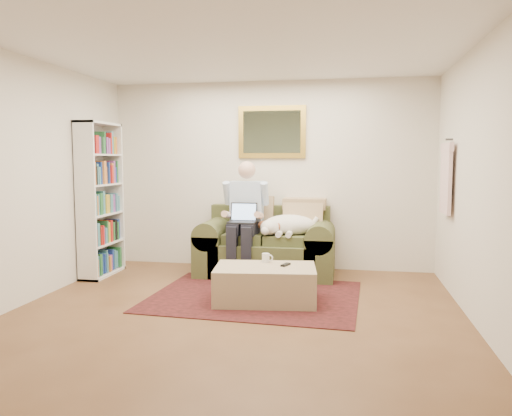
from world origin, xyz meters
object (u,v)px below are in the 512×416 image
(sofa, at_px, (266,251))
(laptop, at_px, (243,217))
(ottoman, at_px, (265,284))
(sleeping_dog, at_px, (290,225))
(coffee_mug, at_px, (266,258))
(bookshelf, at_px, (100,200))
(seated_man, at_px, (244,219))

(sofa, xyz_separation_m, laptop, (-0.27, -0.23, 0.48))
(sofa, distance_m, ottoman, 1.30)
(sleeping_dog, bearing_deg, coffee_mug, -99.04)
(sleeping_dog, xyz_separation_m, coffee_mug, (-0.15, -0.97, -0.24))
(sleeping_dog, height_order, coffee_mug, sleeping_dog)
(coffee_mug, relative_size, bookshelf, 0.05)
(laptop, xyz_separation_m, bookshelf, (-1.87, -0.18, 0.21))
(seated_man, relative_size, coffee_mug, 14.98)
(sofa, distance_m, sleeping_dog, 0.50)
(sofa, relative_size, coffee_mug, 17.81)
(sleeping_dog, xyz_separation_m, bookshelf, (-2.45, -0.33, 0.32))
(seated_man, relative_size, bookshelf, 0.75)
(coffee_mug, bearing_deg, sofa, 98.92)
(seated_man, xyz_separation_m, bookshelf, (-1.87, -0.25, 0.25))
(sofa, bearing_deg, bookshelf, -168.97)
(sleeping_dog, relative_size, coffee_mug, 7.33)
(sofa, xyz_separation_m, coffee_mug, (0.17, -1.06, 0.13))
(laptop, distance_m, ottoman, 1.29)
(coffee_mug, bearing_deg, ottoman, -81.80)
(seated_man, height_order, sleeping_dog, seated_man)
(sofa, bearing_deg, sleeping_dog, -15.74)
(ottoman, distance_m, coffee_mug, 0.33)
(laptop, distance_m, bookshelf, 1.89)
(sofa, bearing_deg, ottoman, -81.21)
(laptop, height_order, ottoman, laptop)
(coffee_mug, bearing_deg, seated_man, 115.86)
(seated_man, distance_m, laptop, 0.08)
(seated_man, distance_m, coffee_mug, 1.04)
(bookshelf, bearing_deg, coffee_mug, -15.55)
(sleeping_dog, distance_m, bookshelf, 2.50)
(seated_man, relative_size, ottoman, 1.41)
(ottoman, distance_m, bookshelf, 2.61)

